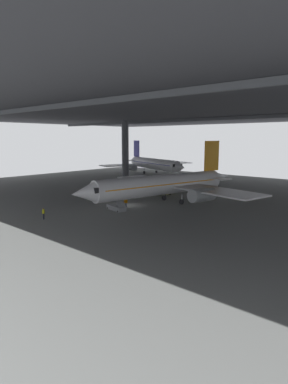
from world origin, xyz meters
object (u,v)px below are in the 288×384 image
Objects in this scene: airplane_main at (165,185)px; airplane_distant at (153,164)px; boarding_stairs at (116,205)px; crew_worker_by_stairs at (126,202)px; baggage_tug at (165,193)px; crew_worker_near_nose at (43,213)px.

airplane_main is 1.05× the size of airplane_distant.
airplane_main reaches higher than airplane_distant.
airplane_distant is (-29.30, 44.34, 2.56)m from boarding_stairs.
crew_worker_by_stairs is at bearing -108.48° from airplane_main.
airplane_distant is 39.24m from baggage_tug.
crew_worker_by_stairs is (0.15, 1.99, 0.25)m from boarding_stairs.
baggage_tug is (-4.97, 6.74, -2.79)m from airplane_main.
airplane_main is at bearing 73.83° from crew_worker_near_nose.
boarding_stairs is at bearing -94.39° from crew_worker_by_stairs.
airplane_main is at bearing -53.64° from baggage_tug.
boarding_stairs is 53.20m from airplane_distant.
crew_worker_near_nose is at bearing -104.87° from crew_worker_by_stairs.
airplane_distant is at bearing 123.46° from boarding_stairs.
crew_worker_near_nose is 0.73× the size of baggage_tug.
crew_worker_near_nose is 61.12m from airplane_distant.
crew_worker_by_stairs is at bearing 75.13° from crew_worker_near_nose.
airplane_main is 9.83m from boarding_stairs.
airplane_main is 7.49× the size of boarding_stairs.
baggage_tug is at bearing 98.69° from boarding_stairs.
boarding_stairs reaches higher than crew_worker_by_stairs.
crew_worker_near_nose is 13.35m from crew_worker_by_stairs.
airplane_distant reaches higher than crew_worker_by_stairs.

